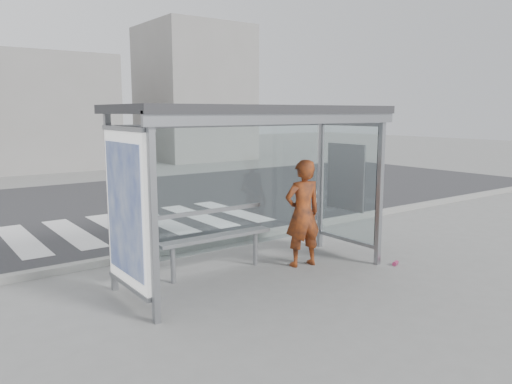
% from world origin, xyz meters
% --- Properties ---
extents(ground, '(80.00, 80.00, 0.00)m').
position_xyz_m(ground, '(0.00, 0.00, 0.00)').
color(ground, slate).
rests_on(ground, ground).
extents(road, '(30.00, 10.00, 0.01)m').
position_xyz_m(road, '(0.00, 7.00, 0.00)').
color(road, '#2D2D30').
rests_on(road, ground).
extents(curb, '(30.00, 0.18, 0.12)m').
position_xyz_m(curb, '(0.00, 1.95, 0.06)').
color(curb, gray).
rests_on(curb, ground).
extents(crosswalk, '(5.55, 3.00, 0.00)m').
position_xyz_m(crosswalk, '(0.00, 4.50, 0.00)').
color(crosswalk, silver).
rests_on(crosswalk, ground).
extents(bus_shelter, '(4.25, 1.65, 2.62)m').
position_xyz_m(bus_shelter, '(-0.37, 0.06, 1.98)').
color(bus_shelter, gray).
rests_on(bus_shelter, ground).
extents(building_center, '(8.00, 5.00, 5.00)m').
position_xyz_m(building_center, '(0.00, 18.00, 2.50)').
color(building_center, gray).
rests_on(building_center, ground).
extents(building_right, '(5.00, 5.00, 7.00)m').
position_xyz_m(building_right, '(9.00, 18.00, 3.50)').
color(building_right, gray).
rests_on(building_right, ground).
extents(person, '(0.71, 0.53, 1.77)m').
position_xyz_m(person, '(0.94, -0.00, 0.88)').
color(person, orange).
rests_on(person, ground).
extents(bench, '(1.95, 0.33, 1.01)m').
position_xyz_m(bench, '(-0.43, 0.50, 0.59)').
color(bench, gray).
rests_on(bench, ground).
extents(soda_can, '(0.15, 0.11, 0.07)m').
position_xyz_m(soda_can, '(2.20, -0.92, 0.04)').
color(soda_can, '#D13D74').
rests_on(soda_can, ground).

